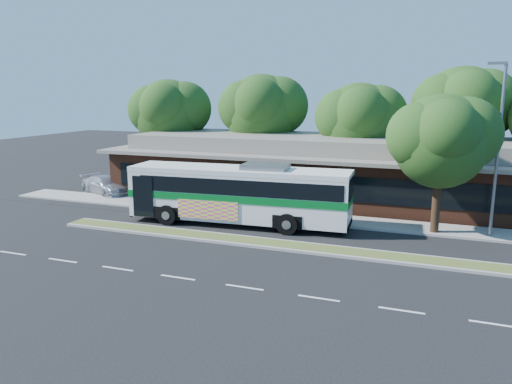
# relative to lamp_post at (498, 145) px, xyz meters

# --- Properties ---
(ground) EXTENTS (120.00, 120.00, 0.00)m
(ground) POSITION_rel_lamp_post_xyz_m (-9.56, -6.00, -4.90)
(ground) COLOR black
(ground) RESTS_ON ground
(median_strip) EXTENTS (26.00, 1.10, 0.15)m
(median_strip) POSITION_rel_lamp_post_xyz_m (-9.56, -5.40, -4.83)
(median_strip) COLOR #3B4E21
(median_strip) RESTS_ON ground
(sidewalk) EXTENTS (44.00, 2.60, 0.12)m
(sidewalk) POSITION_rel_lamp_post_xyz_m (-9.56, 0.40, -4.84)
(sidewalk) COLOR gray
(sidewalk) RESTS_ON ground
(parking_lot) EXTENTS (14.00, 12.00, 0.01)m
(parking_lot) POSITION_rel_lamp_post_xyz_m (-27.56, 4.00, -4.90)
(parking_lot) COLOR black
(parking_lot) RESTS_ON ground
(plaza_building) EXTENTS (33.20, 11.20, 4.45)m
(plaza_building) POSITION_rel_lamp_post_xyz_m (-9.56, 6.99, -2.77)
(plaza_building) COLOR #552A1A
(plaza_building) RESTS_ON ground
(lamp_post) EXTENTS (0.93, 0.18, 9.07)m
(lamp_post) POSITION_rel_lamp_post_xyz_m (0.00, 0.00, 0.00)
(lamp_post) COLOR slate
(lamp_post) RESTS_ON ground
(tree_bg_a) EXTENTS (6.47, 5.80, 8.63)m
(tree_bg_a) POSITION_rel_lamp_post_xyz_m (-24.15, 9.14, 0.97)
(tree_bg_a) COLOR black
(tree_bg_a) RESTS_ON ground
(tree_bg_b) EXTENTS (6.69, 6.00, 9.00)m
(tree_bg_b) POSITION_rel_lamp_post_xyz_m (-16.13, 10.14, 1.24)
(tree_bg_b) COLOR black
(tree_bg_b) RESTS_ON ground
(tree_bg_c) EXTENTS (6.24, 5.60, 8.26)m
(tree_bg_c) POSITION_rel_lamp_post_xyz_m (-8.16, 9.13, 0.69)
(tree_bg_c) COLOR black
(tree_bg_c) RESTS_ON ground
(tree_bg_d) EXTENTS (6.91, 6.20, 9.37)m
(tree_bg_d) POSITION_rel_lamp_post_xyz_m (-1.12, 10.15, 1.52)
(tree_bg_d) COLOR black
(tree_bg_d) RESTS_ON ground
(transit_bus) EXTENTS (13.03, 3.69, 3.61)m
(transit_bus) POSITION_rel_lamp_post_xyz_m (-13.42, -2.20, -2.89)
(transit_bus) COLOR white
(transit_bus) RESTS_ON ground
(sedan) EXTENTS (5.12, 3.57, 1.38)m
(sedan) POSITION_rel_lamp_post_xyz_m (-26.20, 2.22, -4.22)
(sedan) COLOR #B9BAC1
(sedan) RESTS_ON ground
(sidewalk_tree) EXTENTS (5.54, 4.96, 7.52)m
(sidewalk_tree) POSITION_rel_lamp_post_xyz_m (-2.39, -0.20, 0.25)
(sidewalk_tree) COLOR black
(sidewalk_tree) RESTS_ON ground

